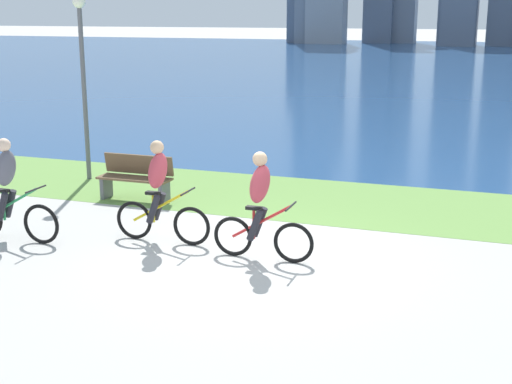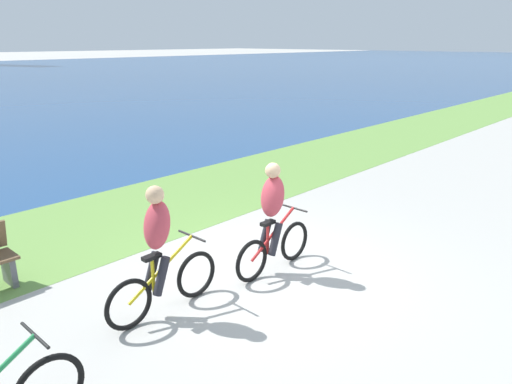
{
  "view_description": "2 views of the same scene",
  "coord_description": "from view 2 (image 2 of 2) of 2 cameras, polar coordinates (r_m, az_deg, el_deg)",
  "views": [
    {
      "loc": [
        3.37,
        -9.63,
        3.66
      ],
      "look_at": [
        -0.07,
        0.19,
        1.01
      ],
      "focal_mm": 49.77,
      "sensor_mm": 36.0,
      "label": 1
    },
    {
      "loc": [
        -4.86,
        -4.18,
        3.29
      ],
      "look_at": [
        -0.17,
        0.18,
        1.26
      ],
      "focal_mm": 33.58,
      "sensor_mm": 36.0,
      "label": 2
    }
  ],
  "objects": [
    {
      "name": "cyclist_lead",
      "position": [
        6.94,
        2.03,
        -3.16
      ],
      "size": [
        1.59,
        0.52,
        1.66
      ],
      "color": "black",
      "rests_on": "ground"
    },
    {
      "name": "cyclist_trailing",
      "position": [
        5.98,
        -11.4,
        -7.01
      ],
      "size": [
        1.68,
        0.52,
        1.68
      ],
      "color": "black",
      "rests_on": "ground"
    },
    {
      "name": "ground_plane",
      "position": [
        7.21,
        1.96,
        -9.58
      ],
      "size": [
        300.0,
        300.0,
        0.0
      ],
      "primitive_type": "plane",
      "color": "#B2AFA8"
    },
    {
      "name": "grass_strip_bayside",
      "position": [
        9.86,
        -14.7,
        -2.47
      ],
      "size": [
        120.0,
        3.4,
        0.01
      ],
      "primitive_type": "cube",
      "color": "#6B9947",
      "rests_on": "ground"
    }
  ]
}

